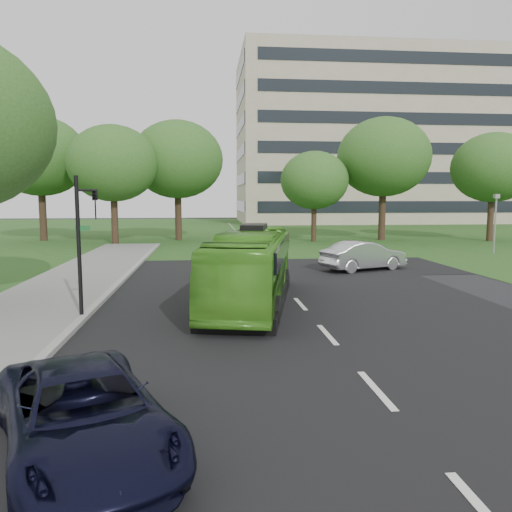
# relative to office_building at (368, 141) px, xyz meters

# --- Properties ---
(ground) EXTENTS (160.00, 160.00, 0.00)m
(ground) POSITION_rel_office_building_xyz_m (-21.96, -61.96, -12.50)
(ground) COLOR black
(ground) RESTS_ON ground
(street_surfaces) EXTENTS (120.00, 120.00, 0.15)m
(street_surfaces) POSITION_rel_office_building_xyz_m (-22.34, -39.21, -12.47)
(street_surfaces) COLOR black
(street_surfaces) RESTS_ON ground
(office_building) EXTENTS (40.10, 20.10, 25.00)m
(office_building) POSITION_rel_office_building_xyz_m (0.00, 0.00, 0.00)
(office_building) COLOR tan
(office_building) RESTS_ON ground
(tree_park_a) EXTENTS (7.20, 7.20, 9.56)m
(tree_park_a) POSITION_rel_office_building_xyz_m (-32.67, -35.64, -6.01)
(tree_park_a) COLOR black
(tree_park_a) RESTS_ON ground
(tree_park_b) EXTENTS (8.01, 8.01, 10.50)m
(tree_park_b) POSITION_rel_office_building_xyz_m (-27.73, -32.19, -5.42)
(tree_park_b) COLOR black
(tree_park_b) RESTS_ON ground
(tree_park_c) EXTENTS (5.81, 5.81, 7.71)m
(tree_park_c) POSITION_rel_office_building_xyz_m (-16.05, -34.91, -7.27)
(tree_park_c) COLOR black
(tree_park_c) RESTS_ON ground
(tree_park_d) EXTENTS (8.15, 8.15, 10.78)m
(tree_park_d) POSITION_rel_office_building_xyz_m (-9.66, -33.89, -5.20)
(tree_park_d) COLOR black
(tree_park_d) RESTS_ON ground
(tree_park_e) EXTENTS (6.99, 6.99, 9.31)m
(tree_park_e) POSITION_rel_office_building_xyz_m (-0.67, -35.95, -6.17)
(tree_park_e) COLOR black
(tree_park_e) RESTS_ON ground
(tree_park_f) EXTENTS (8.05, 8.05, 10.74)m
(tree_park_f) POSITION_rel_office_building_xyz_m (-39.51, -31.70, -5.20)
(tree_park_f) COLOR black
(tree_park_f) RESTS_ON ground
(bus) EXTENTS (4.09, 9.61, 2.61)m
(bus) POSITION_rel_office_building_xyz_m (-23.68, -59.63, -11.20)
(bus) COLOR #4DA126
(bus) RESTS_ON ground
(sedan) EXTENTS (4.89, 3.25, 1.52)m
(sedan) POSITION_rel_office_building_xyz_m (-17.10, -51.96, -11.74)
(sedan) COLOR #B6B6BB
(sedan) RESTS_ON ground
(suv) EXTENTS (3.79, 5.10, 1.29)m
(suv) POSITION_rel_office_building_xyz_m (-27.05, -69.96, -11.86)
(suv) COLOR black
(suv) RESTS_ON ground
(traffic_light) EXTENTS (0.71, 0.19, 4.44)m
(traffic_light) POSITION_rel_office_building_xyz_m (-29.02, -61.39, -9.89)
(traffic_light) COLOR black
(traffic_light) RESTS_ON ground
(camera_pole) EXTENTS (0.40, 0.37, 4.01)m
(camera_pole) POSITION_rel_office_building_xyz_m (-5.96, -45.39, -9.91)
(camera_pole) COLOR gray
(camera_pole) RESTS_ON ground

